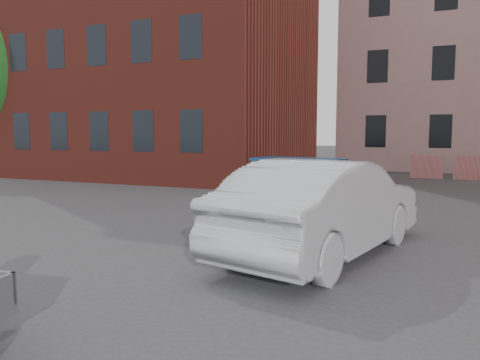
% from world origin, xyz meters
% --- Properties ---
extents(ground, '(120.00, 120.00, 0.00)m').
position_xyz_m(ground, '(0.00, 0.00, 0.00)').
color(ground, '#38383A').
rests_on(ground, ground).
extents(building_brick, '(12.00, 10.00, 14.00)m').
position_xyz_m(building_brick, '(-9.00, 13.00, 7.00)').
color(building_brick, '#591E16').
rests_on(building_brick, ground).
extents(far_building, '(6.00, 6.00, 8.00)m').
position_xyz_m(far_building, '(-20.00, 22.00, 4.00)').
color(far_building, maroon).
rests_on(far_building, ground).
extents(barriers, '(4.70, 0.18, 1.00)m').
position_xyz_m(barriers, '(4.20, 15.00, 0.50)').
color(barriers, red).
rests_on(barriers, ground).
extents(dumpster, '(2.98, 1.96, 1.15)m').
position_xyz_m(dumpster, '(-1.12, 7.87, 0.58)').
color(dumpster, '#20539B').
rests_on(dumpster, ground).
extents(silver_car, '(2.63, 4.94, 1.55)m').
position_xyz_m(silver_car, '(1.29, 1.00, 0.77)').
color(silver_car, '#A8AAAF').
rests_on(silver_car, ground).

